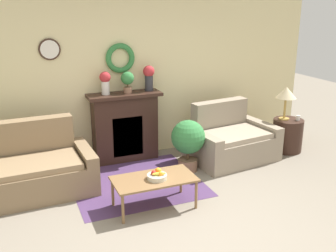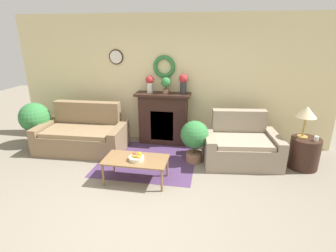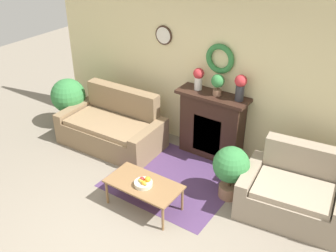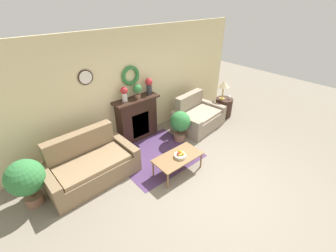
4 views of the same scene
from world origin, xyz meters
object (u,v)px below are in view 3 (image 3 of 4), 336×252
(loveseat_right, at_px, (294,193))
(vase_on_mantel_left, at_px, (198,77))
(coffee_table, at_px, (144,185))
(fireplace, at_px, (212,125))
(couch_left, at_px, (113,127))
(fruit_bowl, at_px, (144,183))
(potted_plant_floor_by_couch, at_px, (68,97))
(potted_plant_on_mantel, at_px, (218,83))
(vase_on_mantel_right, at_px, (240,86))
(potted_plant_floor_by_loveseat, at_px, (231,168))

(loveseat_right, distance_m, vase_on_mantel_left, 2.24)
(coffee_table, bearing_deg, fireplace, 85.80)
(couch_left, relative_size, fruit_bowl, 7.23)
(loveseat_right, bearing_deg, fruit_bowl, -154.69)
(couch_left, height_order, potted_plant_floor_by_couch, couch_left)
(vase_on_mantel_left, xyz_separation_m, potted_plant_on_mantel, (0.35, -0.02, -0.00))
(coffee_table, relative_size, potted_plant_on_mantel, 3.05)
(loveseat_right, xyz_separation_m, vase_on_mantel_left, (-1.89, 0.63, 1.02))
(fruit_bowl, xyz_separation_m, potted_plant_floor_by_couch, (-2.58, 1.11, 0.14))
(couch_left, distance_m, vase_on_mantel_right, 2.35)
(vase_on_mantel_left, height_order, potted_plant_floor_by_loveseat, vase_on_mantel_left)
(fireplace, bearing_deg, fruit_bowl, -93.12)
(potted_plant_floor_by_loveseat, bearing_deg, vase_on_mantel_left, 141.62)
(loveseat_right, height_order, vase_on_mantel_left, vase_on_mantel_left)
(coffee_table, height_order, vase_on_mantel_right, vase_on_mantel_right)
(couch_left, distance_m, fruit_bowl, 1.84)
(potted_plant_floor_by_couch, xyz_separation_m, potted_plant_floor_by_loveseat, (3.42, -0.22, -0.08))
(fireplace, height_order, vase_on_mantel_left, vase_on_mantel_left)
(fireplace, height_order, vase_on_mantel_right, vase_on_mantel_right)
(fireplace, relative_size, couch_left, 0.65)
(couch_left, height_order, potted_plant_floor_by_loveseat, couch_left)
(loveseat_right, height_order, potted_plant_on_mantel, potted_plant_on_mantel)
(loveseat_right, bearing_deg, potted_plant_floor_by_loveseat, -174.98)
(fireplace, bearing_deg, coffee_table, -94.20)
(coffee_table, xyz_separation_m, fruit_bowl, (0.03, -0.04, 0.08))
(potted_plant_on_mantel, bearing_deg, potted_plant_floor_by_loveseat, -49.40)
(coffee_table, xyz_separation_m, potted_plant_floor_by_couch, (-2.55, 1.08, 0.22))
(fireplace, distance_m, vase_on_mantel_right, 0.90)
(fruit_bowl, distance_m, potted_plant_floor_by_couch, 2.81)
(vase_on_mantel_right, distance_m, potted_plant_floor_by_loveseat, 1.23)
(potted_plant_floor_by_couch, relative_size, potted_plant_floor_by_loveseat, 1.16)
(potted_plant_on_mantel, height_order, potted_plant_floor_by_couch, potted_plant_on_mantel)
(fruit_bowl, height_order, potted_plant_floor_by_loveseat, potted_plant_floor_by_loveseat)
(vase_on_mantel_right, relative_size, potted_plant_floor_by_couch, 0.44)
(couch_left, xyz_separation_m, vase_on_mantel_left, (1.29, 0.64, 1.01))
(fireplace, bearing_deg, couch_left, -157.95)
(coffee_table, height_order, potted_plant_floor_by_couch, potted_plant_floor_by_couch)
(fireplace, relative_size, potted_plant_floor_by_couch, 1.25)
(fruit_bowl, distance_m, vase_on_mantel_left, 1.94)
(potted_plant_on_mantel, relative_size, potted_plant_floor_by_loveseat, 0.42)
(fruit_bowl, distance_m, potted_plant_on_mantel, 1.92)
(vase_on_mantel_right, height_order, potted_plant_floor_by_couch, vase_on_mantel_right)
(fireplace, bearing_deg, vase_on_mantel_right, 0.74)
(loveseat_right, height_order, potted_plant_floor_by_couch, potted_plant_floor_by_couch)
(couch_left, distance_m, potted_plant_floor_by_loveseat, 2.34)
(vase_on_mantel_left, height_order, potted_plant_floor_by_couch, vase_on_mantel_left)
(fruit_bowl, relative_size, potted_plant_on_mantel, 0.73)
(couch_left, distance_m, potted_plant_floor_by_couch, 1.13)
(coffee_table, height_order, potted_plant_on_mantel, potted_plant_on_mantel)
(couch_left, bearing_deg, fireplace, 19.71)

